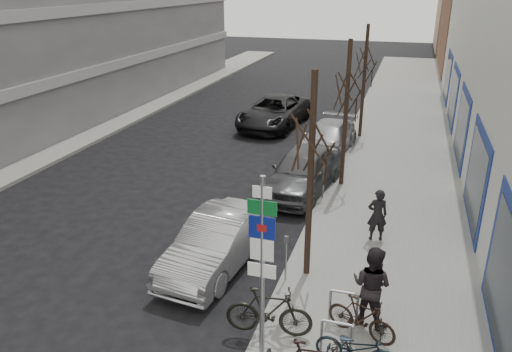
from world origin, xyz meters
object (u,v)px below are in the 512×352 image
Objects in this scene: bike_mid_curb at (356,345)px; meter_back at (345,134)px; parked_car_mid at (303,171)px; tree_near at (313,129)px; parked_car_front at (218,242)px; meter_mid at (324,177)px; tree_far at (366,55)px; bike_far_inner at (362,317)px; parked_car_back at (327,139)px; lane_car at (274,112)px; meter_front at (286,254)px; bike_rack at (336,335)px; tree_mid at (348,80)px; pedestrian_far at (372,285)px; bike_mid_inner at (269,311)px; pedestrian_near at (377,215)px; highway_sign_pole at (262,263)px.

meter_back is at bearing 12.49° from bike_mid_curb.
tree_near is at bearing -69.18° from parked_car_mid.
parked_car_mid reaches higher than parked_car_front.
tree_near is 4.33× the size of meter_mid.
bike_far_inner is at bearing -83.85° from tree_far.
lane_car reaches higher than parked_car_back.
meter_front is at bearing -90.00° from meter_mid.
bike_rack is 8.90m from parked_car_mid.
pedestrian_far is at bearing -77.74° from tree_mid.
bike_mid_inner is 0.40× the size of parked_car_back.
tree_near is 3.41× the size of pedestrian_near.
tree_far is (0.00, 6.50, 0.00)m from tree_mid.
bike_mid_curb is 0.34× the size of parked_car_back.
meter_front is 1.00× the size of meter_back.
tree_mid is (-1.20, 9.40, 3.44)m from bike_rack.
highway_sign_pole is 16.59m from tree_far.
parked_car_front is (-2.45, -0.13, -3.36)m from tree_near.
tree_mid is 5.42m from pedestrian_near.
meter_front is 0.66× the size of bike_mid_inner.
meter_front reaches higher than bike_rack.
tree_near is at bearing 56.93° from bike_far_inner.
bike_mid_curb is at bearing -75.58° from meter_mid.
bike_mid_curb is 0.28× the size of lane_car.
parked_car_mid is at bearing -45.78° from pedestrian_far.
parked_car_back is (-1.20, 3.75, -3.41)m from tree_mid.
meter_mid is 5.31m from parked_car_back.
meter_front and meter_back have the same top height.
highway_sign_pole is at bearing -90.69° from tree_far.
highway_sign_pole is at bearing -93.26° from tree_near.
parked_car_mid reaches higher than meter_back.
bike_rack is 4.66m from tree_near.
meter_back is 4.94m from parked_car_mid.
pedestrian_far is at bearing -83.14° from tree_far.
parked_car_mid is 0.84× the size of lane_car.
bike_mid_curb is 0.85× the size of pedestrian_far.
bike_far_inner is at bearing -73.75° from meter_mid.
pedestrian_near is (-0.03, 5.46, 0.31)m from bike_mid_curb.
tree_near is at bearing -84.86° from meter_mid.
tree_near is at bearing -90.00° from tree_mid.
meter_mid is at bearing 74.85° from parked_car_front.
meter_front is 1.00× the size of meter_mid.
bike_mid_inner is (0.16, -13.15, -0.18)m from meter_back.
tree_mid is 3.41× the size of pedestrian_near.
tree_far is 14.98m from pedestrian_far.
bike_rack is 17.82m from lane_car.
parked_car_mid is (-1.32, -0.87, -3.28)m from tree_mid.
meter_mid is (-0.25, 8.51, -1.54)m from highway_sign_pole.
tree_near reaches higher than parked_car_front.
lane_car is 3.58× the size of pedestrian_near.
tree_mid reaches higher than meter_front.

